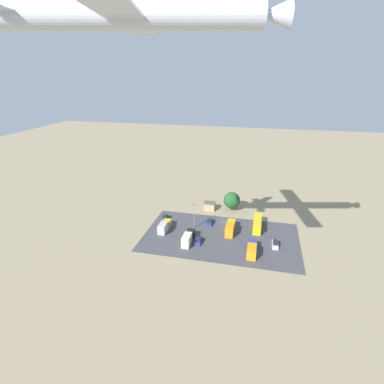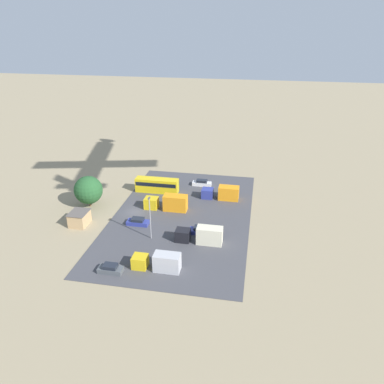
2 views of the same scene
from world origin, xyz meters
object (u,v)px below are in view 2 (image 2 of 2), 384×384
bus (157,185)px  parked_car_2 (202,183)px  shed_building (79,218)px  parked_truck_0 (202,235)px  parked_car_3 (138,222)px  parked_truck_2 (159,262)px  parked_car_0 (110,269)px  parked_car_1 (200,231)px  parked_truck_3 (223,193)px  parked_truck_1 (168,203)px

bus → parked_car_2: size_ratio=2.18×
shed_building → parked_truck_0: bearing=85.1°
bus → parked_car_3: 16.12m
bus → parked_truck_2: (29.77, 8.59, -0.43)m
parked_car_0 → parked_car_3: parked_car_0 is taller
bus → parked_car_1: bus is taller
parked_car_3 → bus: bearing=-178.8°
bus → parked_truck_3: (0.99, 15.96, -0.39)m
parked_truck_0 → parked_truck_3: parked_truck_0 is taller
parked_car_3 → parked_truck_3: bearing=134.0°
parked_truck_0 → parked_truck_3: size_ratio=1.03×
parked_truck_2 → parked_truck_0: bearing=-30.8°
parked_car_0 → parked_truck_2: size_ratio=0.50×
parked_truck_1 → parked_truck_3: (-7.50, 11.03, -0.15)m
bus → parked_car_2: bearing=119.6°
shed_building → bus: bus is taller
parked_car_0 → parked_truck_3: size_ratio=0.48×
parked_car_1 → parked_truck_1: size_ratio=0.46×
bus → parked_car_2: bus is taller
shed_building → parked_truck_2: 23.01m
shed_building → parked_car_3: size_ratio=0.96×
shed_building → parked_car_2: size_ratio=0.90×
parked_car_0 → parked_truck_2: (-2.25, 7.75, 0.79)m
parked_car_0 → parked_car_1: 19.42m
shed_building → parked_truck_2: (11.63, 19.86, 0.05)m
parked_car_3 → parked_truck_0: (4.26, 13.89, 0.92)m
parked_car_3 → parked_truck_1: (-7.58, 4.59, 0.99)m
parked_car_0 → parked_truck_3: bearing=-26.0°
parked_car_1 → parked_car_3: size_ratio=0.97×
parked_car_0 → parked_truck_3: (-31.03, 15.12, 0.82)m
parked_car_1 → parked_car_3: parked_car_1 is taller
bus → parked_car_1: size_ratio=2.40×
parked_truck_1 → parked_truck_3: parked_truck_1 is taller
parked_car_3 → shed_building: bearing=-79.8°
bus → parked_truck_0: bearing=35.0°
shed_building → parked_truck_3: bearing=122.2°
parked_car_2 → parked_truck_0: parked_truck_0 is taller
parked_car_2 → parked_truck_0: bearing=9.2°
parked_car_2 → parked_truck_1: size_ratio=0.50×
parked_truck_1 → parked_car_3: bearing=148.8°
parked_truck_1 → parked_truck_2: (21.29, 3.67, -0.18)m
bus → parked_car_0: 32.06m
parked_car_0 → parked_truck_0: (-11.69, 13.39, 0.90)m
shed_building → bus: 21.37m
parked_car_0 → parked_car_2: (-37.73, 9.18, 0.02)m
parked_car_1 → parked_truck_2: (12.55, -4.82, 0.78)m
parked_truck_3 → parked_truck_1: bearing=124.2°
parked_car_0 → parked_car_2: size_ratio=0.87×
parked_truck_0 → parked_truck_2: 11.00m
shed_building → parked_truck_3: size_ratio=0.50×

